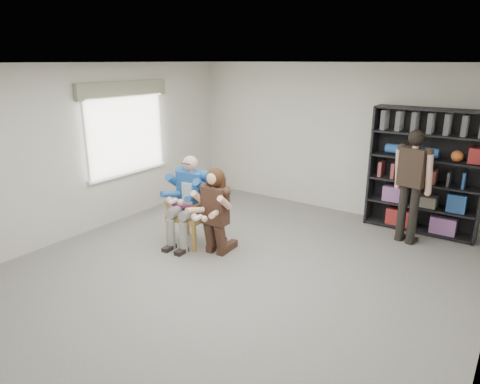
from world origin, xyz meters
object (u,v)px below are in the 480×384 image
Objects in this scene: bookshelf at (425,172)px; standing_man at (411,188)px; kneeling_woman at (214,213)px; seated_man at (190,200)px; armchair at (190,210)px.

standing_man is (-0.06, -0.62, -0.14)m from bookshelf.
bookshelf is 0.64m from standing_man.
bookshelf is at bearing 46.30° from kneeling_woman.
standing_man reaches higher than kneeling_woman.
standing_man is (2.26, 2.12, 0.25)m from kneeling_woman.
seated_man reaches higher than kneeling_woman.
bookshelf is at bearing 98.23° from standing_man.
bookshelf is 1.15× the size of standing_man.
seated_man is at bearing -137.89° from bookshelf.
seated_man is 1.09× the size of kneeling_woman.
seated_man is 0.79× the size of standing_man.
seated_man is at bearing 0.00° from armchair.
armchair is at bearing -137.89° from bookshelf.
armchair is 0.53× the size of bookshelf.
standing_man reaches higher than seated_man.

